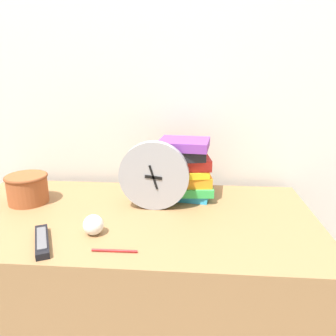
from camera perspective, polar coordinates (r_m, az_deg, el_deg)
name	(u,v)px	position (r m, az deg, el deg)	size (l,w,h in m)	color
wall_back	(145,77)	(1.48, -4.02, 15.57)	(6.00, 0.04, 2.40)	beige
desk	(134,300)	(1.38, -5.90, -21.94)	(1.31, 0.67, 0.73)	olive
desk_clock	(154,176)	(1.19, -2.46, -1.39)	(0.26, 0.04, 0.26)	#99999E
book_stack	(182,170)	(1.30, 2.40, -0.29)	(0.27, 0.21, 0.24)	#2D9ED1
basket	(27,188)	(1.37, -23.30, -3.14)	(0.16, 0.16, 0.11)	#994C28
tv_remote	(42,241)	(1.06, -21.10, -11.77)	(0.11, 0.18, 0.02)	black
crumpled_paper_ball	(93,225)	(1.06, -12.88, -9.62)	(0.06, 0.06, 0.06)	white
pen	(116,251)	(0.97, -9.12, -14.04)	(0.13, 0.01, 0.01)	#B21E1E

